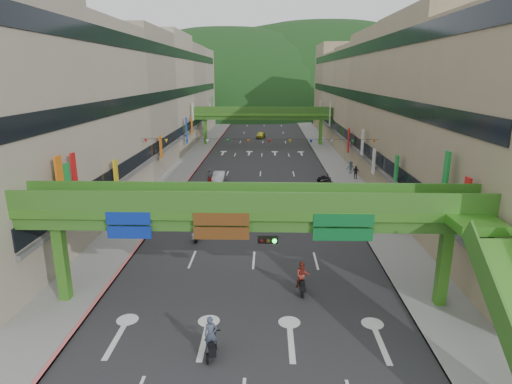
{
  "coord_description": "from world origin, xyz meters",
  "views": [
    {
      "loc": [
        0.95,
        -16.58,
        13.05
      ],
      "look_at": [
        0.0,
        18.0,
        3.5
      ],
      "focal_mm": 30.0,
      "sensor_mm": 36.0,
      "label": 1
    }
  ],
  "objects_px": {
    "scooter_rider_near": "(211,338)",
    "car_silver": "(219,177)",
    "overpass_near": "(267,224)",
    "pedestrian_red": "(400,224)",
    "scooter_rider_mid": "(302,277)",
    "car_yellow": "(261,135)"
  },
  "relations": [
    {
      "from": "car_yellow",
      "to": "scooter_rider_mid",
      "type": "bearing_deg",
      "value": -77.82
    },
    {
      "from": "overpass_near",
      "to": "scooter_rider_mid",
      "type": "distance_m",
      "value": 5.03
    },
    {
      "from": "overpass_near",
      "to": "car_yellow",
      "type": "height_order",
      "value": "overpass_near"
    },
    {
      "from": "car_silver",
      "to": "pedestrian_red",
      "type": "height_order",
      "value": "pedestrian_red"
    },
    {
      "from": "scooter_rider_mid",
      "to": "car_silver",
      "type": "distance_m",
      "value": 28.94
    },
    {
      "from": "overpass_near",
      "to": "pedestrian_red",
      "type": "distance_m",
      "value": 17.33
    },
    {
      "from": "overpass_near",
      "to": "car_silver",
      "type": "xyz_separation_m",
      "value": [
        -5.98,
        29.62,
        -4.53
      ]
    },
    {
      "from": "scooter_rider_mid",
      "to": "car_silver",
      "type": "bearing_deg",
      "value": 106.4
    },
    {
      "from": "car_yellow",
      "to": "pedestrian_red",
      "type": "bearing_deg",
      "value": -68.14
    },
    {
      "from": "overpass_near",
      "to": "scooter_rider_mid",
      "type": "xyz_separation_m",
      "value": [
        2.19,
        1.86,
        -4.13
      ]
    },
    {
      "from": "car_yellow",
      "to": "scooter_rider_near",
      "type": "bearing_deg",
      "value": -81.88
    },
    {
      "from": "overpass_near",
      "to": "scooter_rider_near",
      "type": "height_order",
      "value": "overpass_near"
    },
    {
      "from": "car_silver",
      "to": "pedestrian_red",
      "type": "distance_m",
      "value": 24.36
    },
    {
      "from": "scooter_rider_near",
      "to": "pedestrian_red",
      "type": "distance_m",
      "value": 21.79
    },
    {
      "from": "overpass_near",
      "to": "scooter_rider_near",
      "type": "bearing_deg",
      "value": -120.76
    },
    {
      "from": "overpass_near",
      "to": "car_silver",
      "type": "height_order",
      "value": "overpass_near"
    },
    {
      "from": "scooter_rider_near",
      "to": "car_silver",
      "type": "distance_m",
      "value": 34.17
    },
    {
      "from": "scooter_rider_near",
      "to": "scooter_rider_mid",
      "type": "bearing_deg",
      "value": 52.43
    },
    {
      "from": "scooter_rider_near",
      "to": "car_yellow",
      "type": "relative_size",
      "value": 0.53
    },
    {
      "from": "overpass_near",
      "to": "scooter_rider_mid",
      "type": "height_order",
      "value": "overpass_near"
    },
    {
      "from": "car_silver",
      "to": "car_yellow",
      "type": "relative_size",
      "value": 1.05
    },
    {
      "from": "car_silver",
      "to": "pedestrian_red",
      "type": "bearing_deg",
      "value": -44.62
    }
  ]
}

